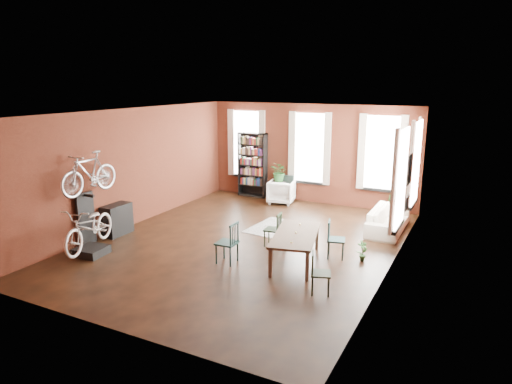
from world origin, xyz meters
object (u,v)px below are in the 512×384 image
Objects in this scene: plant_stand at (281,191)px; console_table at (117,219)px; dining_chair_d at (336,240)px; bike_trainer at (91,251)px; dining_chair_b at (273,229)px; white_armchair at (281,191)px; dining_chair_a at (227,243)px; bookshelf at (253,165)px; dining_table at (296,248)px; cream_sofa at (388,216)px; bicycle_floor at (88,208)px; dining_chair_c at (321,273)px.

console_table is at bearing -115.72° from plant_stand.
dining_chair_d is 1.35× the size of bike_trainer.
white_armchair is (-1.42, 3.73, 0.00)m from dining_chair_b.
dining_chair_a reaches higher than console_table.
white_armchair reaches higher than console_table.
white_armchair is at bearing 24.34° from dining_chair_d.
plant_stand is at bearing 23.69° from dining_chair_d.
bookshelf is (-2.68, 4.12, 0.69)m from dining_chair_b.
dining_table is 5.03m from white_armchair.
dining_chair_d is 5.62m from bike_trainer.
dining_chair_b is 4.26m from bike_trainer.
cream_sofa is at bearing 150.22° from white_armchair.
dining_chair_b is at bearing 136.88° from cream_sofa.
dining_table is 4.70m from bike_trainer.
white_armchair is at bearing -64.43° from plant_stand.
bike_trainer is at bearing 61.42° from white_armchair.
dining_table is 4.73m from bicycle_floor.
cream_sofa reaches higher than dining_chair_c.
cream_sofa is 7.54m from bike_trainer.
dining_chair_c is at bearing 174.95° from cream_sofa.
dining_chair_c is 1.21× the size of plant_stand.
bookshelf is 5.40m from console_table.
bookshelf is at bearing 172.06° from plant_stand.
console_table is at bearing -103.83° from bookshelf.
dining_chair_a is at bearing 3.49° from bicycle_floor.
bookshelf is 2.67× the size of white_armchair.
bicycle_floor reaches higher than dining_chair_a.
bookshelf is 1.16× the size of bicycle_floor.
dining_table is 2.45× the size of dining_chair_c.
dining_table is 6.08m from bookshelf.
bookshelf is 3.48× the size of bike_trainer.
dining_table is at bearing 21.25° from dining_chair_c.
bicycle_floor is at bearing -106.46° from plant_stand.
dining_chair_a is 0.42× the size of bookshelf.
console_table is at bearing 63.18° from dining_chair_c.
white_armchair reaches higher than dining_table.
bicycle_floor is at bearing 101.30° from dining_chair_d.
white_armchair is 1.24× the size of plant_stand.
cream_sofa reaches higher than console_table.
console_table is at bearing 51.89° from white_armchair.
bicycle_floor is (-5.04, -2.41, 0.71)m from dining_chair_d.
bicycle_floor is at bearing -96.51° from bookshelf.
dining_chair_d is 1.04× the size of white_armchair.
dining_table is 2.38× the size of white_armchair.
cream_sofa is (3.69, -1.31, -0.00)m from white_armchair.
dining_table is 4.87m from console_table.
dining_table is 2.96× the size of plant_stand.
dining_chair_b is at bearing -68.83° from plant_stand.
white_armchair reaches higher than dining_chair_c.
dining_chair_b is at bearing 161.37° from dining_chair_a.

